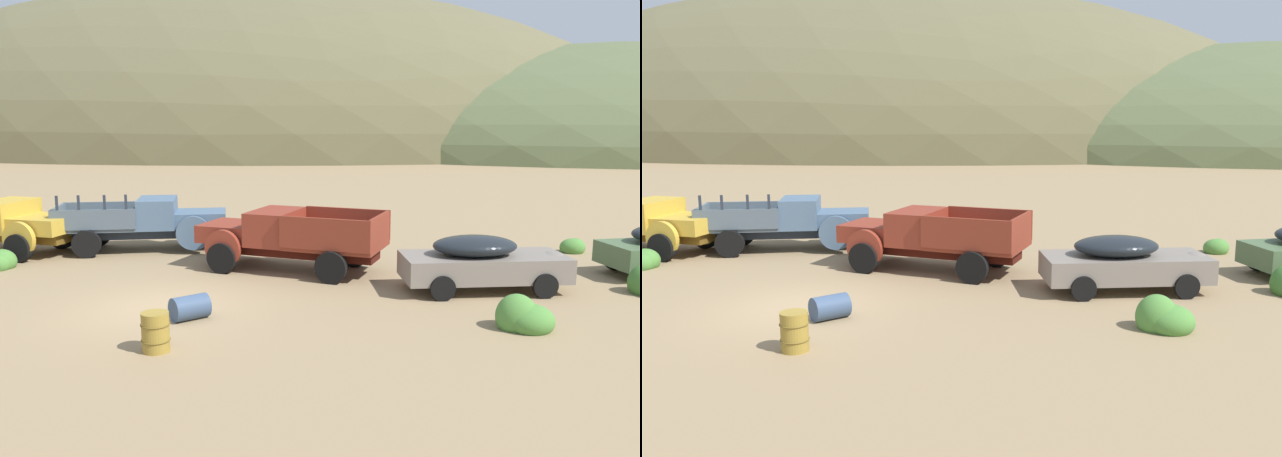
% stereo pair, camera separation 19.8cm
% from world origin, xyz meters
% --- Properties ---
extents(ground_plane, '(300.00, 300.00, 0.00)m').
position_xyz_m(ground_plane, '(0.00, 0.00, 0.00)').
color(ground_plane, '#937A56').
extents(hill_far_right, '(118.05, 68.85, 44.01)m').
position_xyz_m(hill_far_right, '(-16.17, 78.52, 0.00)').
color(hill_far_right, brown).
rests_on(hill_far_right, ground).
extents(hill_far_left, '(100.47, 65.05, 27.41)m').
position_xyz_m(hill_far_left, '(36.77, 75.90, 0.00)').
color(hill_far_left, '#56603D').
rests_on(hill_far_left, ground).
extents(truck_faded_yellow, '(6.38, 3.30, 1.89)m').
position_xyz_m(truck_faded_yellow, '(-7.60, 5.97, 1.00)').
color(truck_faded_yellow, brown).
rests_on(truck_faded_yellow, ground).
extents(truck_chalk_blue, '(6.20, 3.40, 2.16)m').
position_xyz_m(truck_chalk_blue, '(-2.57, 7.02, 1.01)').
color(truck_chalk_blue, '#262D39').
rests_on(truck_chalk_blue, ground).
extents(truck_rust_red, '(6.21, 3.63, 1.91)m').
position_xyz_m(truck_rust_red, '(2.46, 4.47, 1.03)').
color(truck_rust_red, '#42140D').
rests_on(truck_rust_red, ground).
extents(car_primer_gray, '(5.03, 2.63, 1.57)m').
position_xyz_m(car_primer_gray, '(8.64, 2.55, 0.82)').
color(car_primer_gray, slate).
rests_on(car_primer_gray, ground).
extents(oil_drum_by_truck, '(0.62, 0.62, 0.84)m').
position_xyz_m(oil_drum_by_truck, '(1.00, -3.00, 0.42)').
color(oil_drum_by_truck, olive).
rests_on(oil_drum_by_truck, ground).
extents(oil_drum_foreground, '(1.05, 1.03, 0.59)m').
position_xyz_m(oil_drum_foreground, '(1.08, -0.83, 0.30)').
color(oil_drum_foreground, '#384C6B').
rests_on(oil_drum_foreground, ground).
extents(bush_lone_scrub, '(1.34, 1.02, 1.06)m').
position_xyz_m(bush_lone_scrub, '(8.94, -0.81, 0.25)').
color(bush_lone_scrub, '#4C8438').
rests_on(bush_lone_scrub, ground).
extents(bush_between_trucks, '(0.95, 1.01, 0.78)m').
position_xyz_m(bush_between_trucks, '(-6.49, 3.67, 0.20)').
color(bush_between_trucks, '#4C8438').
rests_on(bush_between_trucks, ground).
extents(bush_front_right, '(0.92, 0.83, 0.65)m').
position_xyz_m(bush_front_right, '(12.49, 8.01, 0.18)').
color(bush_front_right, '#4C8438').
rests_on(bush_front_right, ground).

